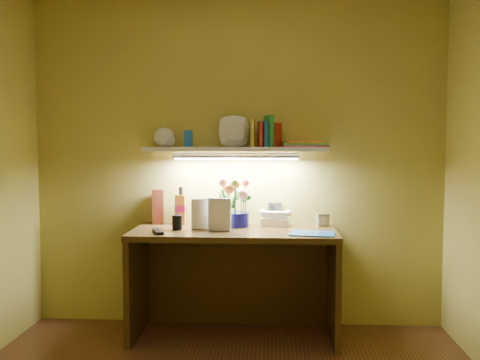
% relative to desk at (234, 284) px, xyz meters
% --- Properties ---
extents(desk, '(1.40, 0.60, 0.75)m').
position_rel_desk_xyz_m(desk, '(0.00, 0.00, 0.00)').
color(desk, '#33200D').
rests_on(desk, ground).
extents(flower_bouquet, '(0.26, 0.26, 0.35)m').
position_rel_desk_xyz_m(flower_bouquet, '(-0.00, 0.15, 0.55)').
color(flower_bouquet, '#080836').
rests_on(flower_bouquet, desk).
extents(telephone, '(0.21, 0.16, 0.12)m').
position_rel_desk_xyz_m(telephone, '(0.28, 0.19, 0.43)').
color(telephone, white).
rests_on(telephone, desk).
extents(desk_clock, '(0.10, 0.07, 0.09)m').
position_rel_desk_xyz_m(desk_clock, '(0.62, 0.20, 0.42)').
color(desk_clock, '#AAABAE').
rests_on(desk_clock, desk).
extents(whisky_bottle, '(0.08, 0.08, 0.27)m').
position_rel_desk_xyz_m(whisky_bottle, '(-0.40, 0.22, 0.51)').
color(whisky_bottle, '#AB6216').
rests_on(whisky_bottle, desk).
extents(whisky_box, '(0.10, 0.10, 0.25)m').
position_rel_desk_xyz_m(whisky_box, '(-0.58, 0.24, 0.50)').
color(whisky_box, '#5D2210').
rests_on(whisky_box, desk).
extents(pen_cup, '(0.08, 0.08, 0.17)m').
position_rel_desk_xyz_m(pen_cup, '(-0.39, -0.02, 0.46)').
color(pen_cup, black).
rests_on(pen_cup, desk).
extents(art_card, '(0.18, 0.06, 0.17)m').
position_rel_desk_xyz_m(art_card, '(-0.19, 0.20, 0.46)').
color(art_card, silver).
rests_on(art_card, desk).
extents(tv_remote, '(0.11, 0.18, 0.02)m').
position_rel_desk_xyz_m(tv_remote, '(-0.49, -0.16, 0.38)').
color(tv_remote, black).
rests_on(tv_remote, desk).
extents(blue_folder, '(0.32, 0.25, 0.01)m').
position_rel_desk_xyz_m(blue_folder, '(0.52, -0.15, 0.38)').
color(blue_folder, blue).
rests_on(blue_folder, desk).
extents(desk_book_a, '(0.16, 0.05, 0.21)m').
position_rel_desk_xyz_m(desk_book_a, '(-0.30, 0.00, 0.48)').
color(desk_book_a, white).
rests_on(desk_book_a, desk).
extents(desk_book_b, '(0.16, 0.06, 0.22)m').
position_rel_desk_xyz_m(desk_book_b, '(-0.17, -0.03, 0.49)').
color(desk_book_b, white).
rests_on(desk_book_b, desk).
extents(wall_shelf, '(1.31, 0.32, 0.25)m').
position_rel_desk_xyz_m(wall_shelf, '(0.00, 0.18, 0.96)').
color(wall_shelf, white).
rests_on(wall_shelf, ground).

